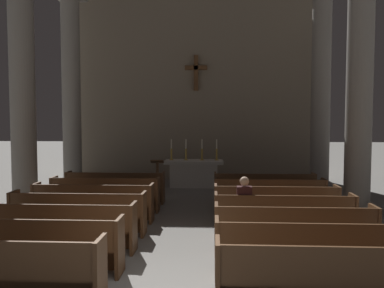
{
  "coord_description": "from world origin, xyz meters",
  "views": [
    {
      "loc": [
        0.73,
        -5.2,
        2.54
      ],
      "look_at": [
        0.0,
        8.32,
        1.7
      ],
      "focal_mm": 37.31,
      "sensor_mm": 36.0,
      "label": 1
    }
  ],
  "objects": [
    {
      "name": "altar",
      "position": [
        0.0,
        9.66,
        0.53
      ],
      "size": [
        2.2,
        0.9,
        1.01
      ],
      "color": "#BCB7AD",
      "rests_on": "ground"
    },
    {
      "name": "column_right_third",
      "position": [
        4.65,
        9.69,
        3.51
      ],
      "size": [
        1.04,
        1.04,
        7.2
      ],
      "color": "gray",
      "rests_on": "ground"
    },
    {
      "name": "column_left_second",
      "position": [
        -4.65,
        5.81,
        3.51
      ],
      "size": [
        1.04,
        1.04,
        7.2
      ],
      "color": "gray",
      "rests_on": "ground"
    },
    {
      "name": "column_right_second",
      "position": [
        4.65,
        5.81,
        3.51
      ],
      "size": [
        1.04,
        1.04,
        7.2
      ],
      "color": "gray",
      "rests_on": "ground"
    },
    {
      "name": "column_left_third",
      "position": [
        -4.65,
        9.69,
        3.51
      ],
      "size": [
        1.04,
        1.04,
        7.2
      ],
      "color": "gray",
      "rests_on": "ground"
    },
    {
      "name": "candlestick_outer_left",
      "position": [
        -0.85,
        9.66,
        1.27
      ],
      "size": [
        0.16,
        0.16,
        0.79
      ],
      "color": "#B79338",
      "rests_on": "altar"
    },
    {
      "name": "pew_right_row_6",
      "position": [
        2.24,
        5.53,
        0.48
      ],
      "size": [
        2.97,
        0.5,
        0.95
      ],
      "color": "brown",
      "rests_on": "ground"
    },
    {
      "name": "candlestick_inner_right",
      "position": [
        0.3,
        9.66,
        1.27
      ],
      "size": [
        0.16,
        0.16,
        0.79
      ],
      "color": "#B79338",
      "rests_on": "altar"
    },
    {
      "name": "apse_with_cross",
      "position": [
        0.0,
        11.63,
        4.05
      ],
      "size": [
        10.4,
        0.42,
        8.09
      ],
      "color": "gray",
      "rests_on": "ground"
    },
    {
      "name": "pew_left_row_7",
      "position": [
        -2.24,
        6.64,
        0.48
      ],
      "size": [
        2.97,
        0.5,
        0.95
      ],
      "color": "brown",
      "rests_on": "ground"
    },
    {
      "name": "lone_worshipper",
      "position": [
        1.39,
        3.34,
        0.69
      ],
      "size": [
        0.32,
        0.43,
        1.32
      ],
      "color": "#26262B",
      "rests_on": "ground"
    },
    {
      "name": "candlestick_inner_left",
      "position": [
        -0.3,
        9.66,
        1.27
      ],
      "size": [
        0.16,
        0.16,
        0.79
      ],
      "color": "#B79338",
      "rests_on": "altar"
    },
    {
      "name": "lectern",
      "position": [
        -1.22,
        8.46,
        0.55
      ],
      "size": [
        0.44,
        0.36,
        1.15
      ],
      "color": "brown",
      "rests_on": "ground"
    },
    {
      "name": "pew_right_row_7",
      "position": [
        2.24,
        6.64,
        0.48
      ],
      "size": [
        2.97,
        0.5,
        0.95
      ],
      "color": "brown",
      "rests_on": "ground"
    },
    {
      "name": "pew_right_row_4",
      "position": [
        2.24,
        3.3,
        0.48
      ],
      "size": [
        2.97,
        0.5,
        0.95
      ],
      "color": "brown",
      "rests_on": "ground"
    },
    {
      "name": "pew_right_row_2",
      "position": [
        2.24,
        1.07,
        0.48
      ],
      "size": [
        2.97,
        0.5,
        0.95
      ],
      "color": "brown",
      "rests_on": "ground"
    },
    {
      "name": "pew_left_row_4",
      "position": [
        -2.24,
        3.3,
        0.48
      ],
      "size": [
        2.97,
        0.5,
        0.95
      ],
      "color": "brown",
      "rests_on": "ground"
    },
    {
      "name": "candlestick_outer_right",
      "position": [
        0.85,
        9.66,
        1.27
      ],
      "size": [
        0.16,
        0.16,
        0.79
      ],
      "color": "#B79338",
      "rests_on": "altar"
    },
    {
      "name": "pew_right_row_3",
      "position": [
        2.24,
        2.19,
        0.48
      ],
      "size": [
        2.97,
        0.5,
        0.95
      ],
      "color": "brown",
      "rests_on": "ground"
    },
    {
      "name": "pew_right_row_5",
      "position": [
        2.24,
        4.41,
        0.48
      ],
      "size": [
        2.97,
        0.5,
        0.95
      ],
      "color": "brown",
      "rests_on": "ground"
    },
    {
      "name": "pew_left_row_6",
      "position": [
        -2.24,
        5.53,
        0.48
      ],
      "size": [
        2.97,
        0.5,
        0.95
      ],
      "color": "brown",
      "rests_on": "ground"
    },
    {
      "name": "pew_left_row_5",
      "position": [
        -2.24,
        4.41,
        0.48
      ],
      "size": [
        2.97,
        0.5,
        0.95
      ],
      "color": "brown",
      "rests_on": "ground"
    },
    {
      "name": "pew_left_row_3",
      "position": [
        -2.24,
        2.19,
        0.48
      ],
      "size": [
        2.97,
        0.5,
        0.95
      ],
      "color": "brown",
      "rests_on": "ground"
    },
    {
      "name": "pew_right_row_1",
      "position": [
        2.24,
        -0.04,
        0.48
      ],
      "size": [
        2.97,
        0.5,
        0.95
      ],
      "color": "brown",
      "rests_on": "ground"
    },
    {
      "name": "pew_left_row_2",
      "position": [
        -2.24,
        1.07,
        0.48
      ],
      "size": [
        2.97,
        0.5,
        0.95
      ],
      "color": "brown",
      "rests_on": "ground"
    }
  ]
}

